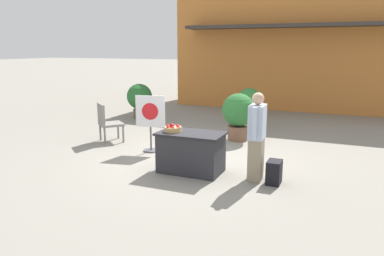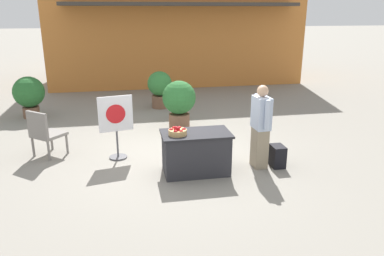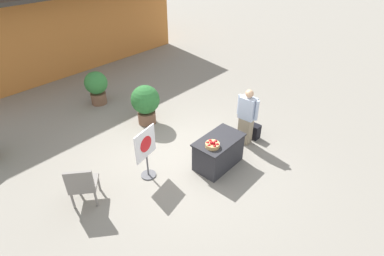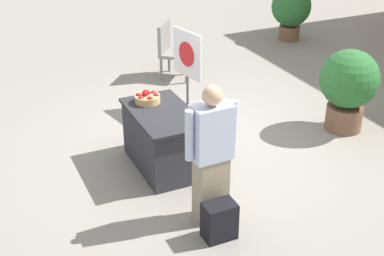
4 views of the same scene
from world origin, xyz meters
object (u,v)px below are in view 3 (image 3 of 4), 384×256
Objects in this scene: display_table at (218,152)px; potted_plant_far_left at (146,102)px; backpack at (254,131)px; patio_chair at (82,184)px; person_visitor at (247,117)px; potted_plant_far_right at (96,86)px; apple_basket at (212,145)px; poster_board at (146,151)px.

potted_plant_far_left is at bearing 87.38° from display_table.
backpack is 4.70m from patio_chair.
person_visitor reaches higher than patio_chair.
display_table is at bearing -74.55° from patio_chair.
patio_chair is (-4.13, 1.29, -0.27)m from person_visitor.
potted_plant_far_right is at bearing 91.55° from display_table.
potted_plant_far_right is at bearing 96.97° from potted_plant_far_left.
apple_basket is 0.25× the size of poster_board.
person_visitor is at bearing 168.65° from backpack.
poster_board is (-2.68, 0.94, -0.07)m from person_visitor.
poster_board is at bearing -21.53° from person_visitor.
apple_basket is 1.61m from person_visitor.
potted_plant_far_right is at bearing -76.40° from person_visitor.
potted_plant_far_left is at bearing -70.01° from person_visitor.
display_table is at bearing -0.00° from person_visitor.
apple_basket is 0.27× the size of potted_plant_far_left.
display_table reaches higher than backpack.
potted_plant_far_right is (2.74, 3.62, 0.10)m from patio_chair.
potted_plant_far_left reaches higher than patio_chair.
apple_basket is 0.33× the size of patio_chair.
backpack is at bearing -0.82° from display_table.
apple_basket is 0.78× the size of backpack.
poster_board is 1.50m from patio_chair.
backpack is (1.60, -0.02, -0.18)m from display_table.
patio_chair is (-2.88, 1.34, 0.15)m from display_table.
patio_chair is at bearing 163.10° from backpack.
apple_basket is 5.04m from potted_plant_far_right.
display_table is 1.12× the size of potted_plant_far_right.
person_visitor is (1.25, 0.05, 0.42)m from display_table.
potted_plant_far_right reaches higher than apple_basket.
patio_chair is at bearing -115.09° from poster_board.
potted_plant_far_left is at bearing 127.90° from poster_board.
potted_plant_far_left reaches higher than display_table.
apple_basket reaches higher than display_table.
patio_chair is 3.35m from potted_plant_far_left.
poster_board reaches higher than potted_plant_far_right.
display_table is 4.97m from potted_plant_far_right.
poster_board is at bearing -130.55° from potted_plant_far_left.
apple_basket is at bearing -78.68° from patio_chair.
person_visitor is at bearing -67.85° from potted_plant_far_left.
apple_basket is at bearing 1.98° from person_visitor.
potted_plant_far_right reaches higher than display_table.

